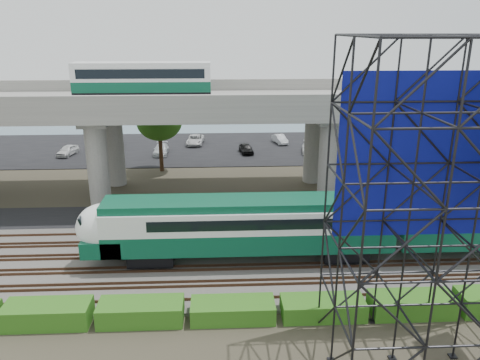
{
  "coord_description": "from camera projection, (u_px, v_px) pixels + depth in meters",
  "views": [
    {
      "loc": [
        0.33,
        -26.47,
        15.31
      ],
      "look_at": [
        1.9,
        6.0,
        4.67
      ],
      "focal_mm": 35.0,
      "sensor_mm": 36.0,
      "label": 1
    }
  ],
  "objects": [
    {
      "name": "overpass",
      "position": [
        209.0,
        109.0,
        42.48
      ],
      "size": [
        80.0,
        12.0,
        12.4
      ],
      "color": "#9E9B93",
      "rests_on": "ground"
    },
    {
      "name": "ballast_bed",
      "position": [
        215.0,
        263.0,
        31.74
      ],
      "size": [
        90.0,
        12.0,
        0.2
      ],
      "primitive_type": "cube",
      "color": "slate",
      "rests_on": "ground"
    },
    {
      "name": "scaffold_tower",
      "position": [
        443.0,
        216.0,
        20.44
      ],
      "size": [
        9.36,
        6.36,
        15.0
      ],
      "color": "black",
      "rests_on": "ground"
    },
    {
      "name": "harbor_water",
      "position": [
        216.0,
        118.0,
        83.03
      ],
      "size": [
        140.0,
        40.0,
        0.03
      ],
      "primitive_type": "cube",
      "color": "#425C6D",
      "rests_on": "ground"
    },
    {
      "name": "trees",
      "position": [
        164.0,
        138.0,
        43.27
      ],
      "size": [
        40.94,
        16.94,
        7.69
      ],
      "color": "#382314",
      "rests_on": "ground"
    },
    {
      "name": "commuter_train",
      "position": [
        280.0,
        224.0,
        31.08
      ],
      "size": [
        29.3,
        3.06,
        4.3
      ],
      "color": "black",
      "rests_on": "rail_tracks"
    },
    {
      "name": "hedge_strip",
      "position": [
        233.0,
        309.0,
        25.66
      ],
      "size": [
        34.6,
        1.8,
        1.2
      ],
      "color": "#2E6116",
      "rests_on": "ground"
    },
    {
      "name": "ground",
      "position": [
        215.0,
        279.0,
        29.87
      ],
      "size": [
        140.0,
        140.0,
        0.0
      ],
      "primitive_type": "plane",
      "color": "#474233",
      "rests_on": "ground"
    },
    {
      "name": "suv",
      "position": [
        132.0,
        210.0,
        38.91
      ],
      "size": [
        5.74,
        3.98,
        1.46
      ],
      "primitive_type": "imported",
      "rotation": [
        0.0,
        0.0,
        1.9
      ],
      "color": "black",
      "rests_on": "service_road"
    },
    {
      "name": "parking_lot",
      "position": [
        216.0,
        148.0,
        62.14
      ],
      "size": [
        90.0,
        18.0,
        0.08
      ],
      "primitive_type": "cube",
      "color": "black",
      "rests_on": "ground"
    },
    {
      "name": "rail_tracks",
      "position": [
        215.0,
        260.0,
        31.69
      ],
      "size": [
        90.0,
        9.52,
        0.16
      ],
      "color": "#472D1E",
      "rests_on": "ballast_bed"
    },
    {
      "name": "service_road",
      "position": [
        215.0,
        215.0,
        39.83
      ],
      "size": [
        90.0,
        5.0,
        0.08
      ],
      "primitive_type": "cube",
      "color": "black",
      "rests_on": "ground"
    },
    {
      "name": "parked_cars",
      "position": [
        216.0,
        144.0,
        61.5
      ],
      "size": [
        36.87,
        9.5,
        1.26
      ],
      "color": "silver",
      "rests_on": "parking_lot"
    }
  ]
}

